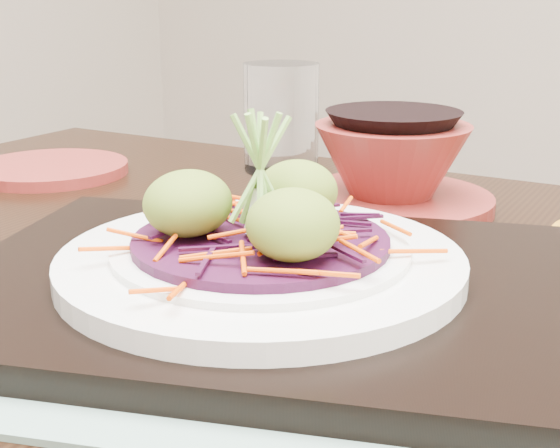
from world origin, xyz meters
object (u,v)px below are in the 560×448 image
Objects in this scene: serving_tray at (261,287)px; water_glass at (281,118)px; white_plate at (261,261)px; terracotta_bowl_set at (391,172)px; terracotta_side_plate at (51,169)px; dining_table at (307,426)px.

water_glass is (-0.20, 0.30, 0.04)m from serving_tray.
terracotta_bowl_set is (-0.03, 0.24, 0.00)m from white_plate.
terracotta_bowl_set reaches higher than serving_tray.
white_plate reaches higher than terracotta_side_plate.
water_glass is at bearing 122.71° from dining_table.
dining_table is 6.48× the size of terracotta_bowl_set.
terracotta_side_plate is (-0.38, 0.15, -0.01)m from serving_tray.
terracotta_bowl_set reaches higher than terracotta_side_plate.
water_glass is at bearing 157.35° from terracotta_bowl_set.
white_plate is at bearing -21.72° from terracotta_side_plate.
white_plate is 0.24m from terracotta_bowl_set.
water_glass is 0.61× the size of terracotta_bowl_set.
white_plate reaches higher than dining_table.
terracotta_bowl_set is at bearing 98.69° from dining_table.
serving_tray is at bearing -21.72° from terracotta_side_plate.
terracotta_side_plate is at bearing 157.60° from dining_table.
terracotta_side_plate is 0.86× the size of terracotta_bowl_set.
terracotta_side_plate is (-0.40, 0.12, 0.10)m from dining_table.
water_glass reaches higher than dining_table.
terracotta_side_plate is at bearing 158.28° from white_plate.
dining_table is 3.15× the size of serving_tray.
serving_tray reaches higher than dining_table.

